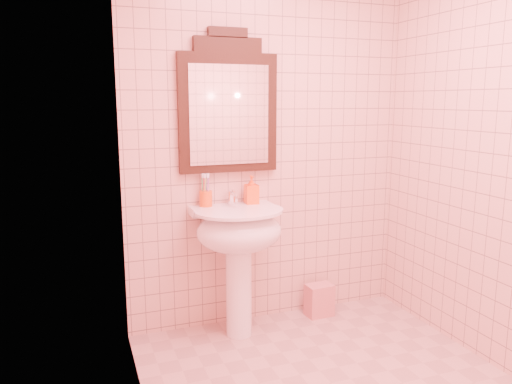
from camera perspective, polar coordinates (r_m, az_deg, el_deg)
name	(u,v)px	position (r m, az deg, el deg)	size (l,w,h in m)	color
back_wall	(268,145)	(3.46, 1.41, 5.40)	(2.00, 0.02, 2.50)	beige
pedestal_sink	(239,240)	(3.25, -1.97, -5.48)	(0.58, 0.58, 0.86)	white
faucet	(232,197)	(3.32, -2.74, -0.57)	(0.04, 0.16, 0.11)	white
mirror	(228,107)	(3.32, -3.18, 9.70)	(0.67, 0.06, 0.93)	black
toothbrush_cup	(206,198)	(3.30, -5.76, -0.72)	(0.08, 0.08, 0.19)	#E75313
soap_dispenser	(252,190)	(3.37, -0.51, 0.26)	(0.09, 0.09, 0.19)	#FF5415
towel	(319,300)	(3.75, 7.25, -12.15)	(0.19, 0.13, 0.23)	tan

